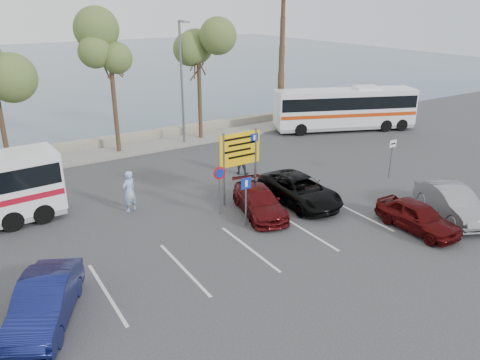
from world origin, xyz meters
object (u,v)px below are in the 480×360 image
direction_sign (240,154)px  car_red (417,216)px  car_blue (45,302)px  street_lamp_right (182,77)px  coach_bus_right (345,110)px  suv_black (300,190)px  car_maroon (259,202)px  pedestrian_far (241,158)px  pedestrian_near (129,191)px  car_silver_b (452,203)px

direction_sign → car_red: direction_sign is taller
car_blue → street_lamp_right: bearing=77.4°
direction_sign → coach_bus_right: (13.95, 7.30, -0.90)m
direction_sign → suv_black: direction_sign is taller
car_maroon → pedestrian_far: pedestrian_far is taller
car_red → pedestrian_near: (-9.78, 8.46, 0.35)m
direction_sign → car_maroon: direction_sign is taller
street_lamp_right → pedestrian_near: street_lamp_right is taller
car_blue → pedestrian_near: pedestrian_near is taller
street_lamp_right → coach_bus_right: street_lamp_right is taller
coach_bus_right → car_red: size_ratio=2.81×
street_lamp_right → car_red: (2.80, -17.02, -3.95)m
direction_sign → car_maroon: size_ratio=0.87×
coach_bus_right → pedestrian_far: coach_bus_right is taller
car_red → suv_black: 5.55m
street_lamp_right → suv_black: (0.40, -12.02, -3.93)m
street_lamp_right → car_blue: size_ratio=1.87×
car_red → coach_bus_right: bearing=57.7°
car_blue → direction_sign: bearing=51.2°
pedestrian_near → car_silver_b: bearing=122.2°
pedestrian_far → car_blue: bearing=79.7°
coach_bus_right → suv_black: 14.67m
coach_bus_right → pedestrian_near: size_ratio=5.32×
pedestrian_far → car_silver_b: bearing=163.1°
direction_sign → car_red: size_ratio=0.95×
pedestrian_near → car_blue: bearing=29.2°
street_lamp_right → car_blue: street_lamp_right is taller
street_lamp_right → car_silver_b: (5.20, -17.02, -3.88)m
street_lamp_right → pedestrian_far: 7.91m
pedestrian_near → pedestrian_far: 7.29m
car_red → car_silver_b: 2.40m
street_lamp_right → car_blue: (-12.00, -15.03, -3.89)m
car_maroon → pedestrian_far: bearing=81.2°
car_silver_b → pedestrian_far: pedestrian_far is taller
coach_bus_right → suv_black: (-11.56, -9.00, -0.86)m
car_blue → suv_black: size_ratio=0.89×
coach_bus_right → car_red: (-9.16, -14.00, -0.88)m
car_silver_b → pedestrian_near: size_ratio=2.18×
car_red → car_silver_b: bearing=0.9°
car_silver_b → coach_bus_right: bearing=87.9°
direction_sign → pedestrian_far: bearing=57.0°
direction_sign → pedestrian_near: 5.48m
car_blue → car_maroon: bearing=42.8°
direction_sign → suv_black: size_ratio=0.75×
car_red → street_lamp_right: bearing=100.2°
coach_bus_right → car_maroon: coach_bus_right is taller
street_lamp_right → car_blue: 19.62m
car_silver_b → suv_black: bearing=157.5°
street_lamp_right → car_silver_b: size_ratio=1.84×
car_maroon → street_lamp_right: bearing=95.0°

